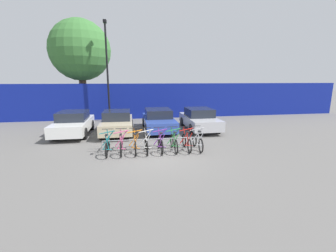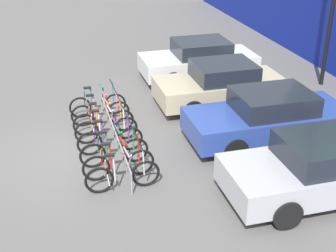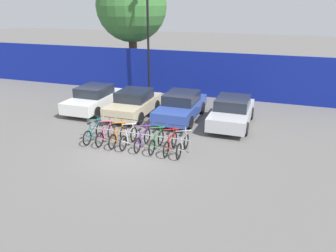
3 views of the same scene
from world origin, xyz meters
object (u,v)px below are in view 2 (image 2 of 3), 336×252
bicycle_white (106,129)px  car_silver (321,168)px  car_blue (269,117)px  bike_rack (114,130)px  bicycle_red (119,163)px  car_beige (221,85)px  bicycle_teal (98,104)px  bicycle_orange (104,121)px  bicycle_green (114,151)px  bicycle_pink (101,112)px  bicycle_purple (110,139)px  car_white (199,60)px  bicycle_silver (123,175)px

bicycle_white → car_silver: (3.77, 4.11, 0.31)m
bicycle_white → car_blue: (1.07, 4.20, 0.31)m
bike_rack → bicycle_red: (1.54, -0.15, -0.12)m
car_beige → car_blue: 2.60m
bicycle_white → bicycle_teal: bearing=-179.3°
bicycle_orange → bicycle_green: bearing=-1.5°
bicycle_pink → bicycle_green: 2.40m
bicycle_teal → bicycle_white: (1.72, 0.00, 0.00)m
bicycle_red → bicycle_white: bearing=-178.2°
bicycle_orange → bicycle_white: 0.50m
bike_rack → car_blue: size_ratio=1.08×
car_beige → bike_rack: bearing=-63.3°
bicycle_teal → car_blue: car_blue is taller
car_silver → bicycle_green: bearing=-121.2°
bicycle_red → car_beige: size_ratio=0.43×
bicycle_purple → bicycle_green: 0.63m
bicycle_pink → bike_rack: bearing=6.9°
bicycle_green → car_blue: car_blue is taller
car_blue → bicycle_teal: bearing=-123.6°
bicycle_purple → bicycle_red: size_ratio=1.00×
car_beige → bicycle_orange: bearing=-75.4°
bicycle_green → car_silver: 4.82m
car_white → bicycle_orange: bearing=-48.1°
bicycle_orange → bicycle_silver: (2.92, 0.00, 0.00)m
bicycle_green → car_beige: (-2.78, 3.84, 0.31)m
bicycle_orange → bicycle_teal: bearing=178.5°
bicycle_teal → car_silver: car_silver is taller
bicycle_orange → bicycle_red: bearing=-1.5°
bike_rack → bicycle_orange: bicycle_orange is taller
bicycle_white → bicycle_red: same height
bike_rack → car_beige: car_beige is taller
bicycle_green → car_silver: (2.49, 4.11, 0.31)m
bicycle_pink → car_white: bearing=127.6°
bicycle_teal → bicycle_purple: size_ratio=1.00×
bicycle_red → car_white: 7.18m
bicycle_pink → car_white: size_ratio=0.42×
bicycle_white → car_white: 5.70m
bicycle_purple → bicycle_red: (1.25, 0.00, 0.00)m
bicycle_pink → bicycle_green: (2.40, 0.00, 0.00)m
bicycle_red → car_blue: (-0.83, 4.20, 0.31)m
bicycle_teal → car_white: (-2.35, 3.98, 0.31)m
bicycle_orange → car_silver: (4.27, 4.11, 0.31)m
car_blue → car_white: bearing=-177.5°
bike_rack → car_white: (-4.42, 3.83, 0.19)m
bicycle_silver → car_silver: 4.34m
bike_rack → bicycle_silver: bicycle_silver is taller
bike_rack → car_white: car_white is taller
bicycle_orange → bicycle_green: size_ratio=1.00×
car_white → bicycle_teal: bearing=-59.5°
bicycle_green → car_blue: bearing=90.9°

